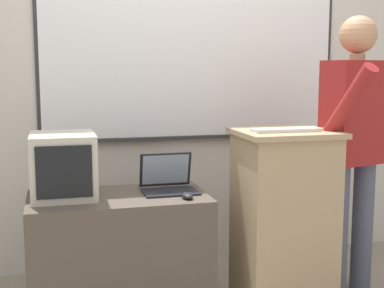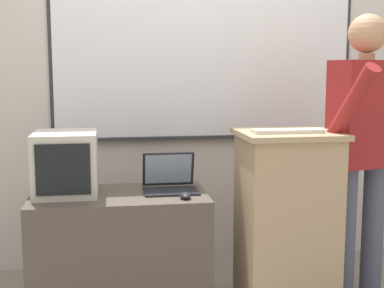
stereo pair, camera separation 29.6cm
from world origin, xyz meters
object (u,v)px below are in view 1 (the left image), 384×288
at_px(person_presenter, 355,137).
at_px(side_desk, 120,256).
at_px(crt_monitor, 63,165).
at_px(laptop, 167,179).
at_px(lectern_podium, 283,219).
at_px(computer_mouse_by_laptop, 187,196).
at_px(wireless_keyboard, 286,130).

bearing_deg(person_presenter, side_desk, 163.44).
bearing_deg(crt_monitor, laptop, 1.45).
bearing_deg(lectern_podium, computer_mouse_by_laptop, -174.59).
bearing_deg(side_desk, person_presenter, -2.34).
xyz_separation_m(lectern_podium, side_desk, (-0.95, 0.11, -0.18)).
height_order(lectern_podium, side_desk, lectern_podium).
bearing_deg(side_desk, computer_mouse_by_laptop, -25.11).
xyz_separation_m(wireless_keyboard, crt_monitor, (-1.21, 0.23, -0.19)).
bearing_deg(wireless_keyboard, laptop, 159.03).
bearing_deg(lectern_podium, crt_monitor, 172.48).
bearing_deg(person_presenter, wireless_keyboard, 178.50).
distance_m(wireless_keyboard, computer_mouse_by_laptop, 0.66).
xyz_separation_m(side_desk, person_presenter, (1.42, -0.06, 0.64)).
relative_size(laptop, wireless_keyboard, 0.80).
xyz_separation_m(lectern_podium, wireless_keyboard, (-0.03, -0.06, 0.53)).
distance_m(person_presenter, wireless_keyboard, 0.52).
distance_m(side_desk, wireless_keyboard, 1.17).
height_order(lectern_podium, computer_mouse_by_laptop, lectern_podium).
height_order(wireless_keyboard, crt_monitor, wireless_keyboard).
bearing_deg(laptop, wireless_keyboard, -20.97).
relative_size(lectern_podium, computer_mouse_by_laptop, 10.46).
relative_size(lectern_podium, crt_monitor, 2.59).
height_order(person_presenter, crt_monitor, person_presenter).
relative_size(lectern_podium, wireless_keyboard, 2.70).
relative_size(side_desk, wireless_keyboard, 2.54).
bearing_deg(person_presenter, crt_monitor, 162.03).
relative_size(wireless_keyboard, computer_mouse_by_laptop, 3.88).
height_order(side_desk, wireless_keyboard, wireless_keyboard).
distance_m(lectern_podium, side_desk, 0.97).
distance_m(laptop, computer_mouse_by_laptop, 0.25).
distance_m(computer_mouse_by_laptop, crt_monitor, 0.70).
height_order(laptop, computer_mouse_by_laptop, laptop).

